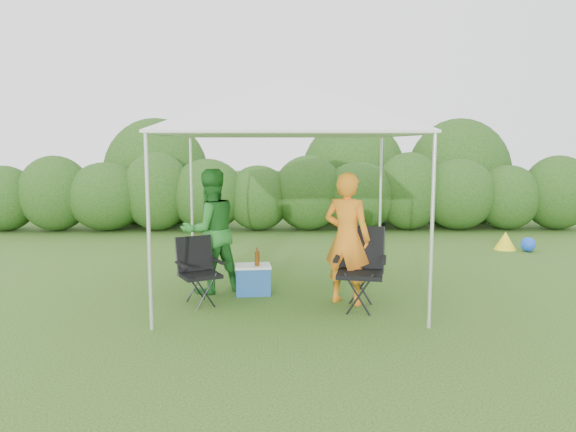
{
  "coord_description": "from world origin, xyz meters",
  "views": [
    {
      "loc": [
        -0.15,
        -6.86,
        1.99
      ],
      "look_at": [
        -0.0,
        0.4,
        1.05
      ],
      "focal_mm": 35.0,
      "sensor_mm": 36.0,
      "label": 1
    }
  ],
  "objects_px": {
    "woman": "(210,231)",
    "cooler": "(253,279)",
    "chair_left": "(198,266)",
    "canopy": "(288,107)",
    "chair_right": "(361,263)",
    "man": "(347,238)"
  },
  "relations": [
    {
      "from": "woman",
      "to": "cooler",
      "type": "bearing_deg",
      "value": 134.58
    },
    {
      "from": "chair_left",
      "to": "cooler",
      "type": "height_order",
      "value": "chair_left"
    },
    {
      "from": "canopy",
      "to": "chair_right",
      "type": "bearing_deg",
      "value": -39.21
    },
    {
      "from": "chair_right",
      "to": "cooler",
      "type": "relative_size",
      "value": 1.96
    },
    {
      "from": "canopy",
      "to": "woman",
      "type": "bearing_deg",
      "value": 175.8
    },
    {
      "from": "chair_right",
      "to": "chair_left",
      "type": "height_order",
      "value": "chair_right"
    },
    {
      "from": "chair_right",
      "to": "cooler",
      "type": "height_order",
      "value": "chair_right"
    },
    {
      "from": "man",
      "to": "canopy",
      "type": "bearing_deg",
      "value": -5.67
    },
    {
      "from": "man",
      "to": "cooler",
      "type": "xyz_separation_m",
      "value": [
        -1.19,
        0.44,
        -0.62
      ]
    },
    {
      "from": "chair_left",
      "to": "cooler",
      "type": "bearing_deg",
      "value": 4.05
    },
    {
      "from": "chair_right",
      "to": "woman",
      "type": "distance_m",
      "value": 2.08
    },
    {
      "from": "canopy",
      "to": "cooler",
      "type": "xyz_separation_m",
      "value": [
        -0.47,
        -0.08,
        -2.26
      ]
    },
    {
      "from": "canopy",
      "to": "chair_left",
      "type": "relative_size",
      "value": 3.72
    },
    {
      "from": "cooler",
      "to": "man",
      "type": "bearing_deg",
      "value": -26.21
    },
    {
      "from": "chair_left",
      "to": "cooler",
      "type": "xyz_separation_m",
      "value": [
        0.67,
        0.4,
        -0.27
      ]
    },
    {
      "from": "canopy",
      "to": "chair_right",
      "type": "relative_size",
      "value": 3.16
    },
    {
      "from": "chair_left",
      "to": "woman",
      "type": "bearing_deg",
      "value": 53.41
    },
    {
      "from": "chair_left",
      "to": "man",
      "type": "relative_size",
      "value": 0.51
    },
    {
      "from": "chair_right",
      "to": "chair_left",
      "type": "relative_size",
      "value": 1.18
    },
    {
      "from": "man",
      "to": "woman",
      "type": "distance_m",
      "value": 1.86
    },
    {
      "from": "canopy",
      "to": "chair_left",
      "type": "height_order",
      "value": "canopy"
    },
    {
      "from": "chair_left",
      "to": "canopy",
      "type": "bearing_deg",
      "value": -4.23
    }
  ]
}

